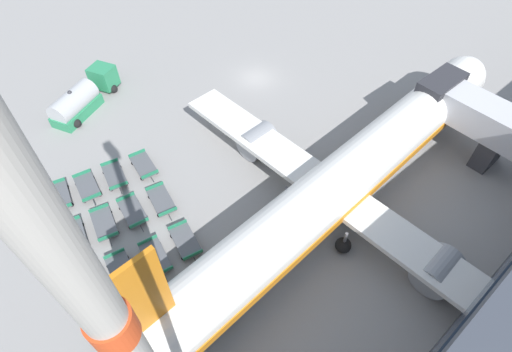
{
  "coord_description": "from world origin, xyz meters",
  "views": [
    {
      "loc": [
        28.9,
        -25.12,
        27.07
      ],
      "look_at": [
        12.44,
        -10.82,
        1.93
      ],
      "focal_mm": 28.0,
      "sensor_mm": 36.0,
      "label": 1
    }
  ],
  "objects_px": {
    "baggage_dolly_row_near_col_b": "(75,237)",
    "baggage_dolly_row_mid_b_col_d": "(180,309)",
    "baggage_dolly_row_mid_a_col_a": "(87,187)",
    "baggage_dolly_row_mid_b_col_b": "(133,212)",
    "airplane": "(343,180)",
    "baggage_dolly_row_mid_b_col_a": "(115,176)",
    "baggage_dolly_row_near_col_a": "(60,196)",
    "baggage_dolly_row_mid_a_col_b": "(104,224)",
    "baggage_dolly_row_mid_a_col_d": "(144,326)",
    "baggage_dolly_row_mid_b_col_c": "(156,257)",
    "baggage_dolly_row_far_col_c": "(185,241)",
    "baggage_dolly_row_near_col_c": "(91,286)",
    "baggage_dolly_row_far_col_a": "(144,166)",
    "baggage_dolly_row_far_col_d": "(211,293)",
    "baggage_dolly_row_far_col_b": "(162,201)",
    "fuel_tanker_primary": "(82,98)",
    "baggage_dolly_row_near_col_d": "(113,345)",
    "baggage_dolly_row_mid_a_col_c": "(122,272)"
  },
  "relations": [
    {
      "from": "baggage_dolly_row_mid_b_col_a",
      "to": "baggage_dolly_row_near_col_d",
      "type": "bearing_deg",
      "value": -28.25
    },
    {
      "from": "baggage_dolly_row_near_col_d",
      "to": "baggage_dolly_row_mid_a_col_b",
      "type": "height_order",
      "value": "same"
    },
    {
      "from": "airplane",
      "to": "baggage_dolly_row_near_col_c",
      "type": "height_order",
      "value": "airplane"
    },
    {
      "from": "baggage_dolly_row_near_col_b",
      "to": "baggage_dolly_row_far_col_a",
      "type": "height_order",
      "value": "same"
    },
    {
      "from": "baggage_dolly_row_mid_b_col_c",
      "to": "baggage_dolly_row_far_col_c",
      "type": "relative_size",
      "value": 1.0
    },
    {
      "from": "fuel_tanker_primary",
      "to": "baggage_dolly_row_mid_b_col_c",
      "type": "xyz_separation_m",
      "value": [
        20.43,
        -3.95,
        -0.8
      ]
    },
    {
      "from": "baggage_dolly_row_mid_b_col_a",
      "to": "baggage_dolly_row_far_col_a",
      "type": "bearing_deg",
      "value": 76.24
    },
    {
      "from": "baggage_dolly_row_mid_a_col_d",
      "to": "baggage_dolly_row_mid_b_col_a",
      "type": "bearing_deg",
      "value": 159.87
    },
    {
      "from": "baggage_dolly_row_near_col_c",
      "to": "baggage_dolly_row_near_col_d",
      "type": "xyz_separation_m",
      "value": [
        4.72,
        -0.77,
        0.0
      ]
    },
    {
      "from": "baggage_dolly_row_mid_b_col_c",
      "to": "fuel_tanker_primary",
      "type": "bearing_deg",
      "value": 169.06
    },
    {
      "from": "baggage_dolly_row_mid_a_col_a",
      "to": "baggage_dolly_row_mid_b_col_b",
      "type": "xyz_separation_m",
      "value": [
        4.89,
        1.64,
        0.0
      ]
    },
    {
      "from": "baggage_dolly_row_mid_a_col_b",
      "to": "baggage_dolly_row_mid_b_col_c",
      "type": "height_order",
      "value": "same"
    },
    {
      "from": "baggage_dolly_row_near_col_b",
      "to": "baggage_dolly_row_mid_a_col_a",
      "type": "relative_size",
      "value": 1.0
    },
    {
      "from": "airplane",
      "to": "baggage_dolly_row_mid_a_col_c",
      "type": "bearing_deg",
      "value": -109.66
    },
    {
      "from": "baggage_dolly_row_near_col_d",
      "to": "baggage_dolly_row_mid_b_col_b",
      "type": "height_order",
      "value": "same"
    },
    {
      "from": "baggage_dolly_row_mid_b_col_c",
      "to": "baggage_dolly_row_far_col_d",
      "type": "xyz_separation_m",
      "value": [
        5.01,
        1.43,
        0.0
      ]
    },
    {
      "from": "baggage_dolly_row_mid_a_col_b",
      "to": "baggage_dolly_row_mid_b_col_c",
      "type": "relative_size",
      "value": 1.0
    },
    {
      "from": "baggage_dolly_row_far_col_c",
      "to": "baggage_dolly_row_far_col_b",
      "type": "bearing_deg",
      "value": 170.94
    },
    {
      "from": "baggage_dolly_row_near_col_b",
      "to": "baggage_dolly_row_mid_a_col_b",
      "type": "relative_size",
      "value": 1.0
    },
    {
      "from": "fuel_tanker_primary",
      "to": "baggage_dolly_row_near_col_a",
      "type": "height_order",
      "value": "fuel_tanker_primary"
    },
    {
      "from": "baggage_dolly_row_far_col_b",
      "to": "airplane",
      "type": "bearing_deg",
      "value": 49.05
    },
    {
      "from": "airplane",
      "to": "baggage_dolly_row_far_col_a",
      "type": "xyz_separation_m",
      "value": [
        -14.16,
        -10.23,
        -2.66
      ]
    },
    {
      "from": "baggage_dolly_row_near_col_d",
      "to": "baggage_dolly_row_mid_b_col_d",
      "type": "bearing_deg",
      "value": 79.95
    },
    {
      "from": "baggage_dolly_row_near_col_b",
      "to": "baggage_dolly_row_mid_b_col_a",
      "type": "height_order",
      "value": "same"
    },
    {
      "from": "baggage_dolly_row_mid_a_col_d",
      "to": "baggage_dolly_row_mid_b_col_a",
      "type": "height_order",
      "value": "same"
    },
    {
      "from": "baggage_dolly_row_near_col_c",
      "to": "baggage_dolly_row_far_col_a",
      "type": "xyz_separation_m",
      "value": [
        -7.75,
        8.85,
        0.0
      ]
    },
    {
      "from": "baggage_dolly_row_mid_a_col_b",
      "to": "baggage_dolly_row_mid_a_col_d",
      "type": "xyz_separation_m",
      "value": [
        9.21,
        -1.79,
        0.0
      ]
    },
    {
      "from": "baggage_dolly_row_mid_a_col_a",
      "to": "baggage_dolly_row_far_col_b",
      "type": "xyz_separation_m",
      "value": [
        5.47,
        4.03,
        0.0
      ]
    },
    {
      "from": "baggage_dolly_row_near_col_b",
      "to": "baggage_dolly_row_mid_a_col_b",
      "type": "xyz_separation_m",
      "value": [
        0.39,
        2.3,
        0.0
      ]
    },
    {
      "from": "baggage_dolly_row_near_col_b",
      "to": "fuel_tanker_primary",
      "type": "bearing_deg",
      "value": 152.28
    },
    {
      "from": "airplane",
      "to": "fuel_tanker_primary",
      "type": "bearing_deg",
      "value": -157.98
    },
    {
      "from": "baggage_dolly_row_mid_a_col_b",
      "to": "baggage_dolly_row_far_col_a",
      "type": "relative_size",
      "value": 1.0
    },
    {
      "from": "baggage_dolly_row_mid_a_col_b",
      "to": "baggage_dolly_row_far_col_d",
      "type": "xyz_separation_m",
      "value": [
        10.31,
        2.92,
        0.0
      ]
    },
    {
      "from": "baggage_dolly_row_mid_a_col_c",
      "to": "baggage_dolly_row_mid_b_col_b",
      "type": "bearing_deg",
      "value": 141.83
    },
    {
      "from": "baggage_dolly_row_near_col_d",
      "to": "baggage_dolly_row_mid_b_col_d",
      "type": "xyz_separation_m",
      "value": [
        0.81,
        4.59,
        0.0
      ]
    },
    {
      "from": "baggage_dolly_row_far_col_c",
      "to": "baggage_dolly_row_mid_a_col_c",
      "type": "bearing_deg",
      "value": -100.56
    },
    {
      "from": "airplane",
      "to": "baggage_dolly_row_far_col_b",
      "type": "distance_m",
      "value": 15.03
    },
    {
      "from": "airplane",
      "to": "baggage_dolly_row_mid_b_col_a",
      "type": "bearing_deg",
      "value": -139.1
    },
    {
      "from": "baggage_dolly_row_near_col_a",
      "to": "baggage_dolly_row_far_col_d",
      "type": "bearing_deg",
      "value": 16.26
    },
    {
      "from": "baggage_dolly_row_near_col_b",
      "to": "baggage_dolly_row_mid_b_col_d",
      "type": "distance_m",
      "value": 10.63
    },
    {
      "from": "baggage_dolly_row_mid_b_col_b",
      "to": "baggage_dolly_row_mid_b_col_c",
      "type": "bearing_deg",
      "value": -9.75
    },
    {
      "from": "baggage_dolly_row_near_col_a",
      "to": "baggage_dolly_row_near_col_b",
      "type": "xyz_separation_m",
      "value": [
        4.64,
        -0.75,
        0.0
      ]
    },
    {
      "from": "baggage_dolly_row_mid_a_col_a",
      "to": "baggage_dolly_row_mid_b_col_b",
      "type": "relative_size",
      "value": 1.0
    },
    {
      "from": "baggage_dolly_row_near_col_d",
      "to": "baggage_dolly_row_mid_b_col_a",
      "type": "bearing_deg",
      "value": 151.75
    },
    {
      "from": "baggage_dolly_row_near_col_a",
      "to": "baggage_dolly_row_far_col_a",
      "type": "distance_m",
      "value": 7.38
    },
    {
      "from": "fuel_tanker_primary",
      "to": "baggage_dolly_row_near_col_b",
      "type": "xyz_separation_m",
      "value": [
        14.73,
        -7.74,
        -0.8
      ]
    },
    {
      "from": "baggage_dolly_row_mid_a_col_c",
      "to": "baggage_dolly_row_far_col_b",
      "type": "height_order",
      "value": "same"
    },
    {
      "from": "baggage_dolly_row_mid_a_col_d",
      "to": "baggage_dolly_row_near_col_d",
      "type": "bearing_deg",
      "value": -95.13
    },
    {
      "from": "baggage_dolly_row_far_col_b",
      "to": "baggage_dolly_row_mid_b_col_c",
      "type": "bearing_deg",
      "value": -36.94
    },
    {
      "from": "baggage_dolly_row_mid_a_col_d",
      "to": "baggage_dolly_row_far_col_a",
      "type": "height_order",
      "value": "same"
    }
  ]
}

